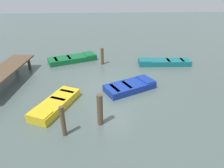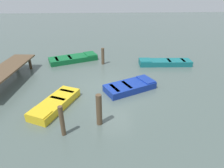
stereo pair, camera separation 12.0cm
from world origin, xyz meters
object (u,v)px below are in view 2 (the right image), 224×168
(rowboat_yellow, at_px, (55,104))
(rowboat_teal, at_px, (164,62))
(rowboat_blue, at_px, (130,86))
(mooring_piling_center, at_px, (62,121))
(dock_segment, at_px, (5,71))
(mooring_piling_far_right, at_px, (103,56))
(rowboat_green, at_px, (74,58))
(mooring_piling_mid_left, at_px, (99,110))

(rowboat_yellow, bearing_deg, rowboat_teal, 151.20)
(rowboat_blue, distance_m, mooring_piling_center, 4.99)
(dock_segment, relative_size, rowboat_teal, 1.44)
(dock_segment, relative_size, mooring_piling_center, 4.21)
(rowboat_blue, bearing_deg, dock_segment, 144.96)
(mooring_piling_center, distance_m, mooring_piling_far_right, 8.25)
(rowboat_green, bearing_deg, rowboat_blue, -74.48)
(dock_segment, height_order, rowboat_green, dock_segment)
(rowboat_blue, bearing_deg, rowboat_green, 102.47)
(mooring_piling_far_right, bearing_deg, rowboat_teal, -95.61)
(mooring_piling_mid_left, distance_m, mooring_piling_far_right, 7.46)
(rowboat_teal, distance_m, mooring_piling_center, 10.08)
(dock_segment, distance_m, mooring_piling_center, 6.74)
(dock_segment, bearing_deg, rowboat_green, -39.62)
(rowboat_blue, bearing_deg, rowboat_yellow, 176.78)
(rowboat_teal, relative_size, rowboat_yellow, 1.27)
(mooring_piling_far_right, bearing_deg, rowboat_green, 70.67)
(mooring_piling_mid_left, bearing_deg, dock_segment, 53.19)
(mooring_piling_mid_left, relative_size, mooring_piling_center, 1.08)
(mooring_piling_far_right, bearing_deg, rowboat_yellow, 157.30)
(rowboat_blue, relative_size, mooring_piling_mid_left, 2.18)
(dock_segment, relative_size, mooring_piling_mid_left, 3.91)
(dock_segment, height_order, rowboat_teal, dock_segment)
(dock_segment, distance_m, mooring_piling_far_right, 6.89)
(rowboat_green, distance_m, mooring_piling_far_right, 2.62)
(rowboat_green, distance_m, rowboat_blue, 6.59)
(rowboat_green, distance_m, mooring_piling_center, 8.96)
(mooring_piling_mid_left, bearing_deg, rowboat_teal, -36.37)
(dock_segment, distance_m, rowboat_yellow, 4.79)
(mooring_piling_center, bearing_deg, mooring_piling_far_right, -12.17)
(mooring_piling_mid_left, bearing_deg, rowboat_green, 14.74)
(rowboat_blue, height_order, mooring_piling_far_right, mooring_piling_far_right)
(mooring_piling_mid_left, bearing_deg, rowboat_blue, -30.70)
(dock_segment, xyz_separation_m, rowboat_teal, (2.53, -11.08, -0.62))
(dock_segment, distance_m, rowboat_teal, 11.38)
(mooring_piling_mid_left, height_order, mooring_piling_center, mooring_piling_mid_left)
(mooring_piling_center, bearing_deg, rowboat_green, 4.49)
(mooring_piling_far_right, bearing_deg, mooring_piling_mid_left, 178.05)
(rowboat_green, bearing_deg, mooring_piling_mid_left, -97.32)
(rowboat_teal, bearing_deg, rowboat_blue, 51.74)
(rowboat_green, relative_size, rowboat_blue, 1.25)
(dock_segment, relative_size, rowboat_yellow, 1.83)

